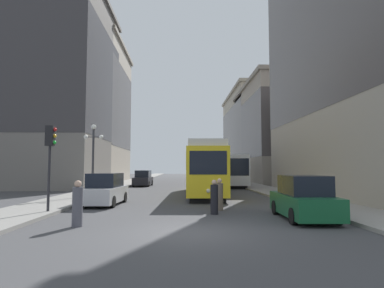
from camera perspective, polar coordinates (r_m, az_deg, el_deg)
ground_plane at (r=11.09m, az=-0.06°, el=-15.35°), size 200.00×200.00×0.00m
sidewalk_left at (r=51.44m, az=-10.18°, el=-6.41°), size 3.16×120.00×0.15m
sidewalk_right at (r=51.55m, az=7.04°, el=-6.44°), size 3.16×120.00×0.15m
streetcar at (r=25.99m, az=2.23°, el=-4.28°), size 3.18×13.96×3.89m
transit_bus at (r=38.68m, az=6.39°, el=-4.44°), size 2.67×13.00×3.45m
parked_car_left_near at (r=19.67m, az=-15.08°, el=-7.84°), size 2.07×4.53×1.82m
parked_car_left_mid at (r=38.49m, az=-8.60°, el=-6.07°), size 2.02×4.58×1.82m
parked_car_right_far at (r=14.52m, az=19.02°, el=-9.11°), size 2.03×4.47×1.82m
pedestrian_crossing_near at (r=16.60m, az=4.86°, el=-9.02°), size 0.36×0.36×1.60m
pedestrian_crossing_far at (r=12.78m, az=-19.50°, el=-10.08°), size 0.38×0.38×1.68m
pedestrian_on_sidewalk at (r=15.20m, az=3.94°, el=-9.48°), size 0.36×0.36×1.59m
traffic_light_near_left at (r=16.50m, az=-23.65°, el=-0.18°), size 0.47×0.36×3.96m
lamp_post_left_near at (r=24.37m, az=-16.98°, el=-0.73°), size 1.41×0.36×5.12m
building_left_corner at (r=52.75m, az=-20.61°, el=5.42°), size 16.46×16.08×20.79m
building_left_midblock at (r=42.32m, az=-25.70°, el=8.76°), size 16.55×15.93×22.00m
building_right_corner at (r=50.70m, az=17.22°, el=2.01°), size 14.67×19.58×14.52m
building_right_far at (r=64.50m, az=13.89°, el=1.56°), size 16.59×22.43×16.48m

